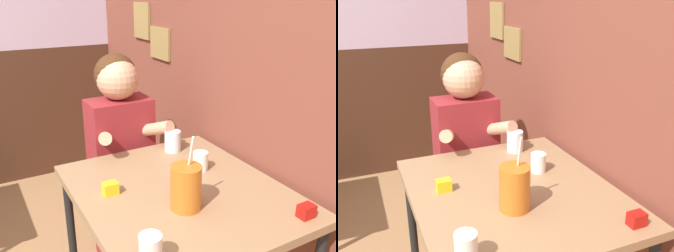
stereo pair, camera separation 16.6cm
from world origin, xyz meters
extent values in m
cube|color=brown|center=(1.50, 1.12, 1.35)|extent=(0.06, 4.24, 2.70)
cube|color=olive|center=(1.46, 1.52, 1.34)|extent=(0.02, 0.23, 0.24)
cube|color=olive|center=(1.46, 1.26, 1.22)|extent=(0.02, 0.24, 0.20)
cube|color=#93704C|center=(1.03, 0.29, 0.74)|extent=(0.81, 0.95, 0.04)
cylinder|color=black|center=(0.67, 0.72, 0.36)|extent=(0.04, 0.04, 0.72)
cylinder|color=black|center=(1.40, 0.72, 0.36)|extent=(0.04, 0.04, 0.72)
cube|color=maroon|center=(1.03, 0.92, 0.23)|extent=(0.31, 0.20, 0.46)
cube|color=maroon|center=(1.03, 0.92, 0.72)|extent=(0.34, 0.20, 0.53)
sphere|color=#472814|center=(1.03, 0.95, 1.11)|extent=(0.23, 0.23, 0.23)
sphere|color=tan|center=(1.03, 0.92, 1.10)|extent=(0.22, 0.22, 0.22)
cylinder|color=tan|center=(0.89, 0.78, 0.84)|extent=(0.14, 0.27, 0.15)
cylinder|color=tan|center=(1.16, 0.78, 0.84)|extent=(0.14, 0.27, 0.15)
cylinder|color=#C6661E|center=(0.98, 0.15, 0.84)|extent=(0.12, 0.12, 0.17)
cylinder|color=white|center=(1.00, 0.15, 0.98)|extent=(0.01, 0.04, 0.14)
cylinder|color=silver|center=(1.20, 0.65, 0.81)|extent=(0.08, 0.08, 0.11)
cylinder|color=silver|center=(1.21, 0.40, 0.80)|extent=(0.07, 0.07, 0.09)
cylinder|color=silver|center=(0.72, -0.06, 0.80)|extent=(0.07, 0.07, 0.10)
cube|color=#B7140F|center=(1.33, -0.11, 0.78)|extent=(0.06, 0.04, 0.05)
cube|color=yellow|center=(0.77, 0.39, 0.78)|extent=(0.06, 0.04, 0.05)
camera|label=1|loc=(0.32, -0.89, 1.53)|focal=40.00mm
camera|label=2|loc=(0.47, -0.96, 1.53)|focal=40.00mm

